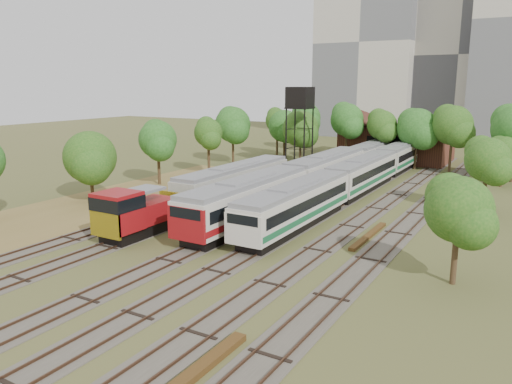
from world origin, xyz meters
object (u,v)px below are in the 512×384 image
Objects in this scene: railcar_red_set at (292,184)px; shunter_locomotive at (134,214)px; railcar_green_set at (363,174)px; water_tower at (300,100)px.

railcar_red_set is 17.30m from shunter_locomotive.
railcar_green_set is 19.24m from water_tower.
water_tower reaches higher than shunter_locomotive.
shunter_locomotive is (-10.00, -26.27, -0.04)m from railcar_green_set.
shunter_locomotive reaches higher than railcar_green_set.
railcar_red_set is at bearing 69.71° from shunter_locomotive.
water_tower reaches higher than railcar_green_set.
railcar_green_set is at bearing 69.16° from shunter_locomotive.
railcar_red_set reaches higher than railcar_green_set.
shunter_locomotive is 0.70× the size of water_tower.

